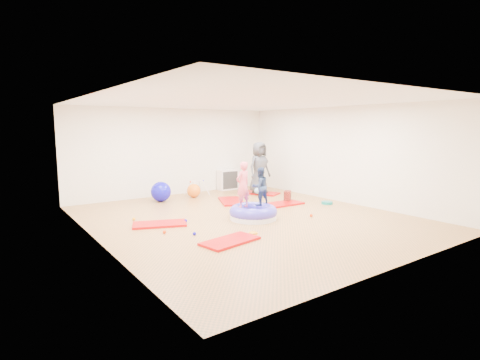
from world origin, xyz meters
TOP-DOWN VIEW (x-y plane):
  - room at (0.00, 0.00)m, footprint 7.01×8.01m
  - gym_mat_front_left at (-1.43, -1.39)m, footprint 1.24×0.77m
  - gym_mat_mid_left at (-2.03, 0.59)m, footprint 1.31×0.98m
  - gym_mat_center_back at (0.78, 1.84)m, footprint 1.09×1.42m
  - gym_mat_right at (1.76, 0.68)m, footprint 1.20×0.61m
  - gym_mat_rear_right at (2.35, 2.45)m, footprint 1.08×1.35m
  - inflatable_cushion at (0.05, -0.17)m, footprint 1.16×1.16m
  - child_pink at (-0.18, -0.07)m, footprint 0.45×0.34m
  - child_navy at (0.33, -0.08)m, footprint 0.47×0.37m
  - adult_caregiver at (2.25, 2.40)m, footprint 0.86×0.60m
  - infant at (2.14, 2.20)m, footprint 0.38×0.39m
  - ball_pit_balls at (-0.65, 0.25)m, footprint 4.97×2.25m
  - exercise_ball_blue at (-0.89, 3.12)m, footprint 0.60×0.60m
  - exercise_ball_orange at (0.23, 3.16)m, footprint 0.43×0.43m
  - infant_play_gym at (0.48, 3.40)m, footprint 0.63×0.59m
  - cube_shelf at (1.93, 3.79)m, footprint 0.71×0.35m
  - balance_disc at (2.88, 0.02)m, footprint 0.32×0.32m
  - backpack at (2.15, 0.91)m, footprint 0.33×0.32m
  - yellow_toy at (-0.71, -1.19)m, footprint 0.19×0.19m

SIDE VIEW (x-z plane):
  - yellow_toy at x=-0.71m, z-range 0.00..0.03m
  - gym_mat_front_left at x=-1.43m, z-range 0.00..0.05m
  - gym_mat_mid_left at x=-2.03m, z-range 0.00..0.05m
  - gym_mat_right at x=1.76m, z-range 0.00..0.05m
  - gym_mat_rear_right at x=2.35m, z-range 0.00..0.05m
  - gym_mat_center_back at x=0.78m, z-range 0.00..0.05m
  - balance_disc at x=2.88m, z-range 0.00..0.07m
  - ball_pit_balls at x=-0.65m, z-range 0.00..0.08m
  - inflatable_cushion at x=0.05m, z-range -0.04..0.32m
  - infant at x=2.14m, z-range 0.05..0.28m
  - backpack at x=2.15m, z-range 0.00..0.33m
  - exercise_ball_orange at x=0.23m, z-range 0.00..0.43m
  - exercise_ball_blue at x=-0.89m, z-range 0.00..0.60m
  - infant_play_gym at x=0.48m, z-range 0.08..0.56m
  - cube_shelf at x=1.93m, z-range 0.00..0.71m
  - child_navy at x=0.33m, z-range 0.34..1.28m
  - adult_caregiver at x=2.25m, z-range 0.05..1.73m
  - child_pink at x=-0.18m, z-range 0.34..1.44m
  - room at x=0.00m, z-range 0.00..2.80m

